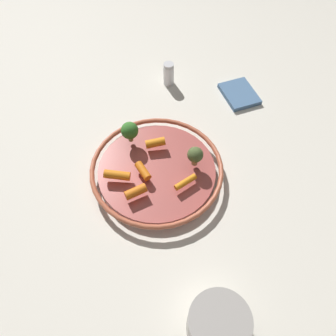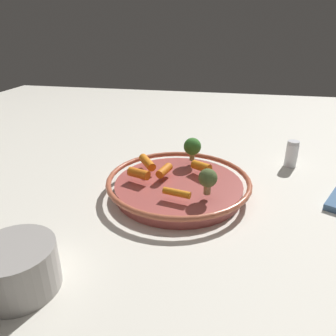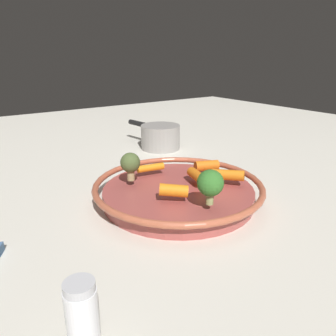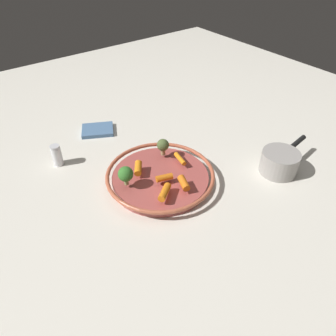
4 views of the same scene
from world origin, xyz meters
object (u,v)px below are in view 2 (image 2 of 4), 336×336
(serving_bowl, at_px, (179,185))
(baby_carrot_near_rim, at_px, (164,171))
(saucepan, at_px, (16,269))
(broccoli_floret_mid, at_px, (208,179))
(salt_shaker, at_px, (292,154))
(baby_carrot_left, at_px, (177,193))
(baby_carrot_center, at_px, (139,173))
(baby_carrot_back, at_px, (147,162))
(broccoli_floret_edge, at_px, (192,147))
(baby_carrot_right, at_px, (201,167))

(serving_bowl, height_order, baby_carrot_near_rim, baby_carrot_near_rim)
(serving_bowl, bearing_deg, saucepan, -28.59)
(broccoli_floret_mid, distance_m, salt_shaker, 0.35)
(baby_carrot_left, relative_size, saucepan, 0.28)
(baby_carrot_near_rim, distance_m, baby_carrot_center, 0.06)
(serving_bowl, relative_size, baby_carrot_back, 5.32)
(baby_carrot_left, distance_m, broccoli_floret_edge, 0.19)
(baby_carrot_back, bearing_deg, baby_carrot_left, 36.15)
(serving_bowl, height_order, baby_carrot_center, baby_carrot_center)
(serving_bowl, relative_size, baby_carrot_right, 6.64)
(serving_bowl, distance_m, broccoli_floret_edge, 0.12)
(salt_shaker, height_order, saucepan, same)
(baby_carrot_center, height_order, broccoli_floret_edge, broccoli_floret_edge)
(baby_carrot_center, relative_size, baby_carrot_left, 0.88)
(salt_shaker, bearing_deg, serving_bowl, -52.50)
(broccoli_floret_edge, height_order, saucepan, broccoli_floret_edge)
(baby_carrot_right, relative_size, salt_shaker, 0.68)
(baby_carrot_near_rim, distance_m, salt_shaker, 0.37)
(baby_carrot_center, bearing_deg, baby_carrot_near_rim, 118.82)
(baby_carrot_center, relative_size, saucepan, 0.24)
(serving_bowl, bearing_deg, baby_carrot_near_rim, -107.22)
(baby_carrot_right, relative_size, baby_carrot_near_rim, 1.02)
(baby_carrot_near_rim, height_order, salt_shaker, salt_shaker)
(baby_carrot_near_rim, height_order, broccoli_floret_mid, broccoli_floret_mid)
(serving_bowl, bearing_deg, baby_carrot_right, 136.02)
(baby_carrot_near_rim, relative_size, baby_carrot_left, 0.85)
(salt_shaker, bearing_deg, broccoli_floret_edge, -68.03)
(salt_shaker, bearing_deg, broccoli_floret_mid, -37.04)
(baby_carrot_back, bearing_deg, serving_bowl, 61.09)
(serving_bowl, xyz_separation_m, baby_carrot_back, (-0.05, -0.09, 0.03))
(baby_carrot_near_rim, height_order, broccoli_floret_edge, broccoli_floret_edge)
(serving_bowl, xyz_separation_m, saucepan, (0.33, -0.18, 0.02))
(baby_carrot_right, bearing_deg, baby_carrot_near_rim, -65.68)
(baby_carrot_right, bearing_deg, serving_bowl, -43.98)
(baby_carrot_left, relative_size, salt_shaker, 0.80)
(baby_carrot_right, xyz_separation_m, baby_carrot_left, (0.13, -0.04, -0.00))
(baby_carrot_left, bearing_deg, salt_shaker, 138.02)
(serving_bowl, distance_m, salt_shaker, 0.35)
(baby_carrot_near_rim, relative_size, broccoli_floret_edge, 0.82)
(baby_carrot_back, xyz_separation_m, salt_shaker, (-0.16, 0.36, -0.01))
(baby_carrot_near_rim, bearing_deg, baby_carrot_left, 25.68)
(serving_bowl, relative_size, broccoli_floret_mid, 5.94)
(baby_carrot_center, bearing_deg, serving_bowl, 101.54)
(baby_carrot_near_rim, relative_size, saucepan, 0.24)
(baby_carrot_right, relative_size, baby_carrot_back, 0.80)
(baby_carrot_left, distance_m, broccoli_floret_mid, 0.07)
(baby_carrot_back, relative_size, saucepan, 0.30)
(baby_carrot_center, distance_m, saucepan, 0.33)
(serving_bowl, xyz_separation_m, baby_carrot_right, (-0.05, 0.05, 0.03))
(serving_bowl, relative_size, baby_carrot_near_rim, 6.75)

